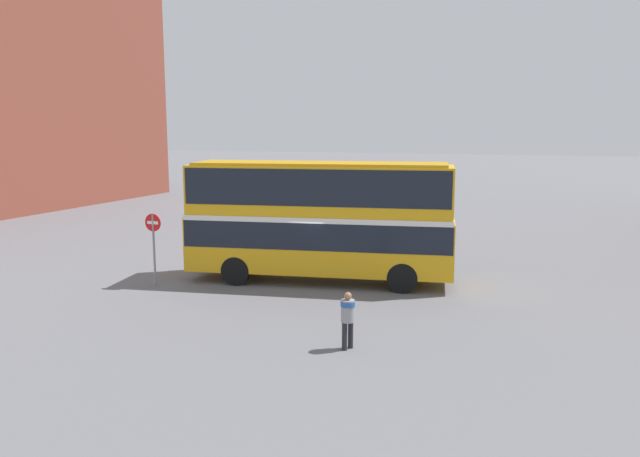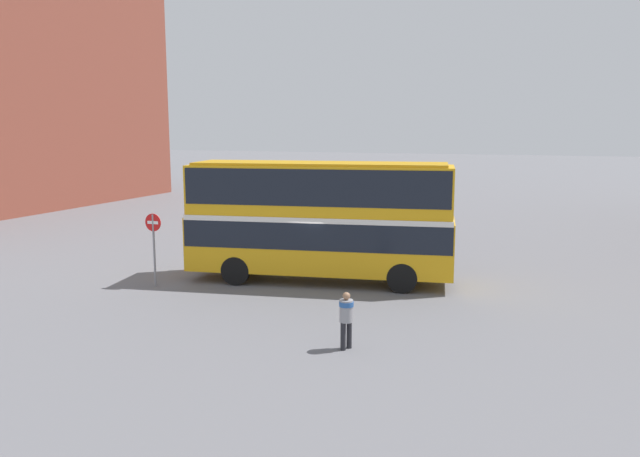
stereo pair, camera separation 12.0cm
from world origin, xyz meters
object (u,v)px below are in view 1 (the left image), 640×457
(double_decker_bus, at_px, (320,214))
(parked_car_kerb_near, at_px, (390,213))
(pedestrian_foreground, at_px, (348,314))
(no_entry_sign, at_px, (154,237))

(double_decker_bus, relative_size, parked_car_kerb_near, 2.34)
(pedestrian_foreground, bearing_deg, no_entry_sign, 1.03)
(pedestrian_foreground, relative_size, parked_car_kerb_near, 0.36)
(double_decker_bus, xyz_separation_m, parked_car_kerb_near, (-0.69, 14.13, -1.82))
(double_decker_bus, bearing_deg, pedestrian_foreground, -73.95)
(pedestrian_foreground, height_order, parked_car_kerb_near, parked_car_kerb_near)
(pedestrian_foreground, height_order, no_entry_sign, no_entry_sign)
(double_decker_bus, distance_m, no_entry_sign, 6.25)
(parked_car_kerb_near, xyz_separation_m, no_entry_sign, (-4.81, -16.99, 1.04))
(parked_car_kerb_near, relative_size, no_entry_sign, 1.61)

